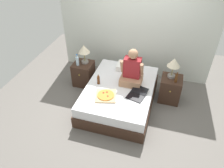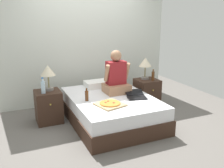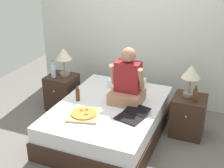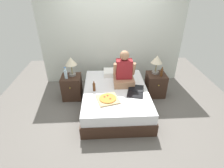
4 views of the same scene
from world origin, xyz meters
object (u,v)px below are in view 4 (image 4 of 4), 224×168
water_bottle (66,74)px  beer_bottle (162,72)px  lamp_on_right_nightstand (157,61)px  beer_bottle_on_bed (94,87)px  nightstand_right (155,85)px  pizza_box (108,99)px  bed (115,98)px  lamp_on_left_nightstand (71,62)px  nightstand_left (72,87)px  person_seated (124,73)px  laptop (135,93)px

water_bottle → beer_bottle: (2.18, -0.01, -0.02)m
lamp_on_right_nightstand → beer_bottle_on_bed: (-1.44, -0.54, -0.33)m
nightstand_right → pizza_box: nightstand_right is taller
water_bottle → lamp_on_right_nightstand: size_ratio=0.61×
bed → lamp_on_left_nightstand: 1.28m
nightstand_left → bed: bearing=-23.7°
beer_bottle → pizza_box: bearing=-149.8°
bed → person_seated: size_ratio=2.43×
nightstand_right → lamp_on_left_nightstand: bearing=178.6°
lamp_on_left_nightstand → pizza_box: lamp_on_left_nightstand is taller
lamp_on_left_nightstand → person_seated: bearing=-14.5°
nightstand_left → lamp_on_right_nightstand: size_ratio=1.26×
nightstand_right → beer_bottle_on_bed: (-1.47, -0.49, 0.28)m
bed → beer_bottle_on_bed: size_ratio=8.62×
bed → nightstand_right: size_ratio=3.34×
person_seated → bed: bearing=-135.2°
lamp_on_left_nightstand → beer_bottle_on_bed: (0.52, -0.54, -0.33)m
pizza_box → beer_bottle_on_bed: size_ratio=2.22×
lamp_on_right_nightstand → beer_bottle_on_bed: lamp_on_right_nightstand is taller
nightstand_left → laptop: size_ratio=1.19×
bed → nightstand_right: nightstand_right is taller
water_bottle → lamp_on_right_nightstand: 2.10m
nightstand_left → person_seated: bearing=-11.8°
pizza_box → laptop: bearing=18.6°
nightstand_right → beer_bottle_on_bed: 1.57m
beer_bottle_on_bed → water_bottle: bearing=148.0°
nightstand_right → beer_bottle: bearing=-55.0°
lamp_on_left_nightstand → nightstand_right: (1.99, -0.05, -0.61)m
lamp_on_right_nightstand → person_seated: 0.86m
lamp_on_right_nightstand → lamp_on_left_nightstand: bearing=180.0°
nightstand_right → person_seated: 0.98m
laptop → lamp_on_left_nightstand: bearing=153.1°
bed → beer_bottle_on_bed: 0.56m
water_bottle → lamp_on_right_nightstand: (2.08, 0.14, 0.22)m
beer_bottle → nightstand_right: bearing=125.0°
nightstand_right → lamp_on_right_nightstand: lamp_on_right_nightstand is taller
nightstand_left → lamp_on_left_nightstand: 0.61m
water_bottle → nightstand_right: size_ratio=0.49×
beer_bottle → nightstand_left: bearing=177.3°
person_seated → beer_bottle_on_bed: size_ratio=3.55×
nightstand_left → laptop: 1.56m
nightstand_right → person_seated: bearing=-162.9°
water_bottle → person_seated: bearing=-7.2°
water_bottle → pizza_box: size_ratio=0.56×
lamp_on_left_nightstand → laptop: 1.59m
lamp_on_left_nightstand → beer_bottle: bearing=-4.2°
lamp_on_right_nightstand → laptop: bearing=-130.5°
lamp_on_left_nightstand → laptop: lamp_on_left_nightstand is taller
bed → lamp_on_right_nightstand: size_ratio=4.21×
water_bottle → nightstand_right: 2.15m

